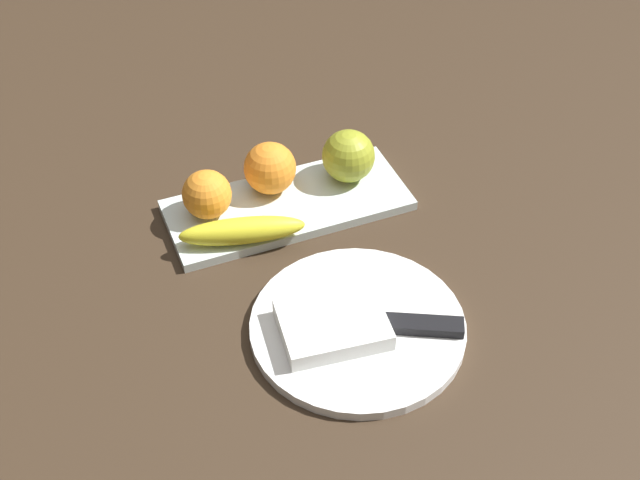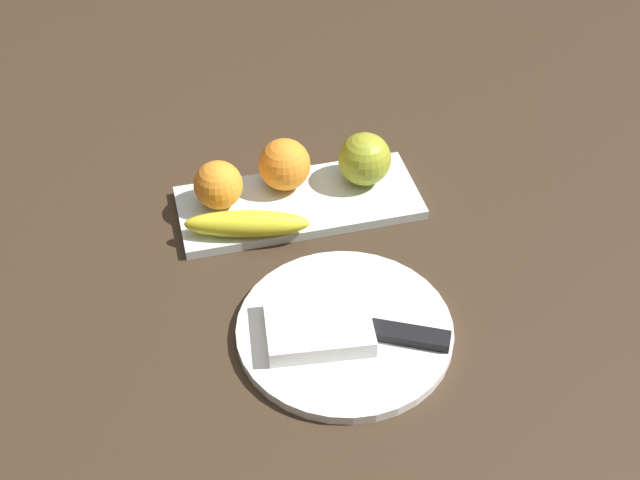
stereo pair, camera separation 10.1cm
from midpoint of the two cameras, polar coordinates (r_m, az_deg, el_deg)
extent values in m
plane|color=#342619|center=(1.10, 2.24, 1.15)|extent=(2.40, 2.40, 0.00)
cube|color=silver|center=(1.12, 1.14, 2.44)|extent=(0.32, 0.13, 0.01)
sphere|color=olive|center=(1.13, 5.63, 5.40)|extent=(0.07, 0.07, 0.07)
ellipsoid|color=yellow|center=(1.05, -2.27, 0.99)|extent=(0.16, 0.07, 0.03)
sphere|color=orange|center=(1.09, -4.32, 3.64)|extent=(0.06, 0.06, 0.06)
sphere|color=orange|center=(1.11, 0.16, 5.05)|extent=(0.07, 0.07, 0.07)
cylinder|color=white|center=(0.96, 4.71, -6.30)|extent=(0.25, 0.25, 0.01)
cube|color=white|center=(0.94, 2.97, -5.97)|extent=(0.13, 0.10, 0.02)
cube|color=silver|center=(0.96, 5.59, -6.22)|extent=(0.14, 0.09, 0.00)
cube|color=black|center=(0.95, 9.20, -6.59)|extent=(0.09, 0.06, 0.01)
camera|label=1|loc=(0.05, -87.13, 2.69)|focal=47.02mm
camera|label=2|loc=(0.05, 92.87, -2.69)|focal=47.02mm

